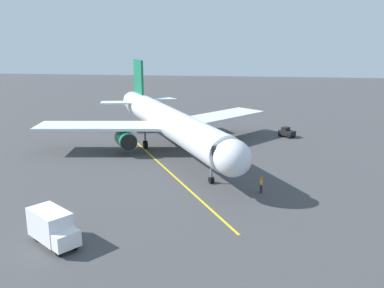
% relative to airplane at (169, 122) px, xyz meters
% --- Properties ---
extents(ground_plane, '(220.00, 220.00, 0.00)m').
position_rel_airplane_xyz_m(ground_plane, '(-0.51, 0.03, -4.00)').
color(ground_plane, '#424244').
extents(apron_lead_in_line, '(19.78, 35.00, 0.01)m').
position_rel_airplane_xyz_m(apron_lead_in_line, '(-0.14, 6.25, -4.00)').
color(apron_lead_in_line, yellow).
rests_on(apron_lead_in_line, ground).
extents(airplane, '(31.02, 36.78, 11.50)m').
position_rel_airplane_xyz_m(airplane, '(0.00, 0.00, 0.00)').
color(airplane, silver).
rests_on(airplane, ground).
extents(ground_crew_marshaller, '(0.27, 0.41, 1.71)m').
position_rel_airplane_xyz_m(ground_crew_marshaller, '(-11.91, 14.15, -3.12)').
color(ground_crew_marshaller, '#23232D').
rests_on(ground_crew_marshaller, ground).
extents(box_truck_near_nose, '(4.85, 4.31, 2.62)m').
position_rel_airplane_xyz_m(box_truck_near_nose, '(3.89, 26.96, -2.62)').
color(box_truck_near_nose, white).
rests_on(box_truck_near_nose, ground).
extents(tug_portside, '(2.72, 2.64, 1.50)m').
position_rel_airplane_xyz_m(tug_portside, '(-16.65, -10.52, -3.30)').
color(tug_portside, black).
rests_on(tug_portside, ground).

